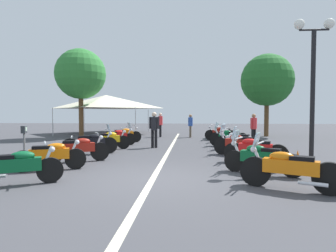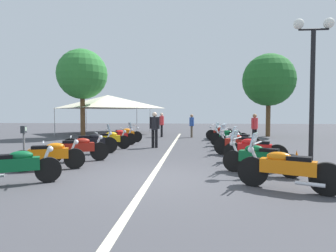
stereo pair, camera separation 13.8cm
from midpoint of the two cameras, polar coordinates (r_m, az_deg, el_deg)
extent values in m
plane|color=#424247|center=(7.28, -3.02, -10.66)|extent=(80.00, 80.00, 0.00)
cube|color=beige|center=(11.97, 0.26, -5.43)|extent=(22.60, 0.16, 0.01)
cylinder|color=black|center=(7.42, -22.65, -8.19)|extent=(0.42, 0.60, 0.61)
cube|color=#0C592D|center=(7.41, -28.61, -6.91)|extent=(0.81, 1.15, 0.30)
ellipsoid|color=#0C592D|center=(7.37, -27.24, -5.36)|extent=(0.48, 0.58, 0.22)
cube|color=black|center=(7.41, -30.34, -5.55)|extent=(0.46, 0.55, 0.12)
cylinder|color=silver|center=(7.37, -23.16, -5.91)|extent=(0.20, 0.29, 0.58)
cylinder|color=silver|center=(7.33, -23.52, -3.13)|extent=(0.56, 0.34, 0.04)
sphere|color=silver|center=(7.35, -22.32, -4.35)|extent=(0.14, 0.14, 0.14)
cylinder|color=black|center=(8.93, -18.02, -6.30)|extent=(0.37, 0.62, 0.62)
cylinder|color=black|center=(9.05, -27.17, -6.35)|extent=(0.37, 0.62, 0.62)
cube|color=orange|center=(8.93, -22.64, -5.20)|extent=(0.68, 1.11, 0.30)
ellipsoid|color=orange|center=(8.90, -21.51, -3.92)|extent=(0.44, 0.58, 0.22)
cube|color=black|center=(8.93, -24.07, -4.07)|extent=(0.43, 0.54, 0.12)
cylinder|color=silver|center=(8.89, -18.43, -4.40)|extent=(0.18, 0.29, 0.58)
cylinder|color=silver|center=(8.85, -18.72, -2.09)|extent=(0.59, 0.28, 0.04)
sphere|color=silver|center=(8.87, -17.74, -3.11)|extent=(0.14, 0.14, 0.14)
cylinder|color=silver|center=(9.20, -25.21, -6.75)|extent=(0.29, 0.54, 0.08)
cylinder|color=black|center=(10.25, -13.39, -5.03)|extent=(0.42, 0.64, 0.65)
cylinder|color=black|center=(10.15, -21.98, -5.23)|extent=(0.42, 0.64, 0.65)
cube|color=maroon|center=(10.15, -17.68, -4.14)|extent=(0.78, 1.16, 0.30)
ellipsoid|color=maroon|center=(10.14, -16.68, -2.99)|extent=(0.47, 0.58, 0.22)
cube|color=black|center=(10.12, -18.94, -3.15)|extent=(0.45, 0.55, 0.12)
cylinder|color=silver|center=(10.21, -13.75, -3.37)|extent=(0.19, 0.29, 0.58)
cylinder|color=silver|center=(10.18, -13.99, -1.36)|extent=(0.57, 0.32, 0.04)
sphere|color=silver|center=(10.21, -13.15, -2.24)|extent=(0.14, 0.14, 0.14)
cylinder|color=silver|center=(10.34, -20.27, -5.60)|extent=(0.32, 0.53, 0.08)
cylinder|color=black|center=(12.05, -11.52, -3.82)|extent=(0.43, 0.67, 0.68)
cylinder|color=black|center=(11.88, -18.92, -3.99)|extent=(0.43, 0.67, 0.68)
cube|color=black|center=(11.92, -15.21, -3.05)|extent=(0.78, 1.18, 0.30)
ellipsoid|color=black|center=(11.93, -14.36, -2.08)|extent=(0.47, 0.58, 0.22)
cube|color=black|center=(11.89, -16.27, -2.21)|extent=(0.45, 0.55, 0.12)
cylinder|color=silver|center=(12.01, -11.82, -2.40)|extent=(0.19, 0.29, 0.58)
cylinder|color=silver|center=(11.98, -12.02, -0.69)|extent=(0.57, 0.31, 0.04)
sphere|color=silver|center=(12.01, -11.31, -1.44)|extent=(0.14, 0.14, 0.14)
cylinder|color=silver|center=(12.09, -17.48, -4.35)|extent=(0.32, 0.53, 0.08)
cube|color=silver|center=(11.99, -11.65, -0.35)|extent=(0.38, 0.27, 0.32)
cylinder|color=black|center=(13.40, -8.69, -3.26)|extent=(0.39, 0.63, 0.63)
cylinder|color=black|center=(13.21, -15.18, -3.40)|extent=(0.39, 0.63, 0.63)
cube|color=#EAB214|center=(13.27, -11.92, -2.56)|extent=(0.73, 1.16, 0.30)
ellipsoid|color=#EAB214|center=(13.28, -11.15, -1.69)|extent=(0.45, 0.58, 0.22)
cube|color=black|center=(13.23, -12.87, -1.81)|extent=(0.43, 0.54, 0.12)
cylinder|color=silver|center=(13.37, -8.95, -1.99)|extent=(0.18, 0.29, 0.58)
cylinder|color=silver|center=(13.34, -9.13, -0.45)|extent=(0.58, 0.29, 0.04)
sphere|color=silver|center=(13.37, -8.50, -1.12)|extent=(0.14, 0.14, 0.14)
cylinder|color=silver|center=(13.43, -13.93, -3.70)|extent=(0.30, 0.53, 0.08)
cylinder|color=black|center=(15.02, -7.37, -2.64)|extent=(0.42, 0.62, 0.62)
cylinder|color=black|center=(14.68, -12.99, -2.81)|extent=(0.42, 0.62, 0.62)
cube|color=red|center=(14.82, -10.15, -2.03)|extent=(0.79, 1.13, 0.30)
ellipsoid|color=red|center=(14.85, -9.48, -1.25)|extent=(0.48, 0.58, 0.22)
cube|color=black|center=(14.76, -10.99, -1.36)|extent=(0.46, 0.55, 0.12)
cylinder|color=silver|center=(14.98, -7.60, -1.51)|extent=(0.20, 0.29, 0.58)
cylinder|color=silver|center=(14.95, -7.75, -0.13)|extent=(0.56, 0.33, 0.04)
sphere|color=silver|center=(15.00, -7.20, -0.73)|extent=(0.14, 0.14, 0.14)
cylinder|color=silver|center=(14.92, -11.99, -3.07)|extent=(0.33, 0.52, 0.08)
cube|color=silver|center=(14.97, -7.46, 0.14)|extent=(0.37, 0.28, 0.32)
cylinder|color=black|center=(16.51, -6.14, -2.16)|extent=(0.43, 0.62, 0.63)
cylinder|color=black|center=(16.12, -11.27, -2.30)|extent=(0.43, 0.62, 0.63)
cube|color=orange|center=(16.28, -8.68, -1.60)|extent=(0.80, 1.14, 0.30)
ellipsoid|color=orange|center=(16.32, -8.07, -0.88)|extent=(0.48, 0.58, 0.22)
cube|color=black|center=(16.22, -9.44, -0.98)|extent=(0.46, 0.55, 0.12)
cylinder|color=silver|center=(16.47, -6.34, -1.12)|extent=(0.20, 0.29, 0.58)
cylinder|color=silver|center=(16.44, -6.48, 0.13)|extent=(0.56, 0.33, 0.04)
sphere|color=silver|center=(16.49, -5.98, -0.42)|extent=(0.14, 0.14, 0.14)
cylinder|color=silver|center=(16.37, -10.37, -2.56)|extent=(0.33, 0.52, 0.08)
cylinder|color=black|center=(6.80, 17.40, -8.79)|extent=(0.42, 0.67, 0.68)
cylinder|color=black|center=(6.62, 30.13, -9.33)|extent=(0.42, 0.67, 0.68)
cube|color=orange|center=(6.64, 23.70, -7.59)|extent=(0.74, 1.13, 0.30)
ellipsoid|color=orange|center=(6.63, 22.18, -5.82)|extent=(0.46, 0.58, 0.22)
cube|color=black|center=(6.59, 25.64, -6.11)|extent=(0.44, 0.55, 0.12)
cylinder|color=silver|center=(6.74, 17.94, -6.32)|extent=(0.19, 0.29, 0.58)
cylinder|color=silver|center=(6.68, 18.31, -3.28)|extent=(0.58, 0.31, 0.04)
sphere|color=silver|center=(6.73, 17.05, -4.59)|extent=(0.14, 0.14, 0.14)
cylinder|color=silver|center=(6.48, 27.42, -10.45)|extent=(0.31, 0.53, 0.08)
cube|color=silver|center=(6.69, 17.65, -2.66)|extent=(0.38, 0.27, 0.32)
cylinder|color=black|center=(8.33, 13.67, -6.90)|extent=(0.40, 0.61, 0.61)
cylinder|color=black|center=(7.99, 24.18, -7.45)|extent=(0.40, 0.61, 0.61)
cube|color=#0C592D|center=(8.10, 18.83, -5.94)|extent=(0.77, 1.16, 0.30)
ellipsoid|color=#0C592D|center=(8.11, 17.61, -4.49)|extent=(0.47, 0.58, 0.22)
cube|color=black|center=(8.03, 20.39, -4.74)|extent=(0.45, 0.55, 0.12)
cylinder|color=silver|center=(8.26, 14.09, -4.87)|extent=(0.19, 0.29, 0.58)
cylinder|color=silver|center=(8.21, 14.38, -2.40)|extent=(0.57, 0.31, 0.04)
sphere|color=silver|center=(8.28, 13.37, -3.46)|extent=(0.14, 0.14, 0.14)
cylinder|color=silver|center=(7.88, 21.78, -8.23)|extent=(0.32, 0.53, 0.08)
cube|color=silver|center=(8.23, 13.85, -1.89)|extent=(0.38, 0.27, 0.32)
cylinder|color=black|center=(9.88, 13.51, -5.23)|extent=(0.37, 0.68, 0.68)
cylinder|color=black|center=(9.69, 21.70, -5.50)|extent=(0.37, 0.68, 0.68)
cube|color=red|center=(9.73, 17.57, -4.33)|extent=(0.64, 1.10, 0.30)
ellipsoid|color=red|center=(9.74, 16.54, -3.13)|extent=(0.43, 0.58, 0.22)
cube|color=black|center=(9.69, 18.88, -3.31)|extent=(0.41, 0.54, 0.12)
cylinder|color=silver|center=(9.83, 13.87, -3.51)|extent=(0.17, 0.30, 0.58)
cylinder|color=silver|center=(9.79, 14.12, -1.43)|extent=(0.59, 0.25, 0.04)
sphere|color=silver|center=(9.84, 13.25, -2.34)|extent=(0.14, 0.14, 0.14)
cylinder|color=silver|center=(9.55, 19.92, -6.20)|extent=(0.27, 0.54, 0.08)
cube|color=silver|center=(9.80, 13.67, -1.01)|extent=(0.38, 0.24, 0.32)
cylinder|color=black|center=(11.61, 11.26, -4.05)|extent=(0.46, 0.66, 0.68)
cylinder|color=black|center=(11.08, 18.47, -4.45)|extent=(0.46, 0.66, 0.68)
cube|color=maroon|center=(11.31, 14.79, -3.35)|extent=(0.83, 1.14, 0.30)
ellipsoid|color=maroon|center=(11.35, 13.95, -2.30)|extent=(0.49, 0.58, 0.22)
cube|color=black|center=(11.21, 15.85, -2.48)|extent=(0.47, 0.55, 0.12)
cylinder|color=silver|center=(11.56, 11.54, -2.59)|extent=(0.21, 0.29, 0.58)
cylinder|color=silver|center=(11.52, 11.74, -0.81)|extent=(0.55, 0.35, 0.04)
sphere|color=silver|center=(11.59, 11.05, -1.58)|extent=(0.14, 0.14, 0.14)
cylinder|color=silver|center=(11.02, 16.66, -5.00)|extent=(0.35, 0.51, 0.08)
cube|color=silver|center=(11.55, 11.38, -0.45)|extent=(0.37, 0.29, 0.32)
cylinder|color=black|center=(13.14, 11.47, -3.36)|extent=(0.43, 0.64, 0.65)
cylinder|color=black|center=(12.67, 17.50, -3.64)|extent=(0.43, 0.64, 0.65)
cube|color=white|center=(12.87, 14.44, -2.71)|extent=(0.77, 1.09, 0.30)
ellipsoid|color=white|center=(12.91, 13.69, -1.79)|extent=(0.48, 0.58, 0.22)
cube|color=black|center=(12.78, 15.38, -1.94)|extent=(0.46, 0.55, 0.12)
cylinder|color=silver|center=(13.09, 11.72, -2.07)|extent=(0.20, 0.29, 0.58)
cylinder|color=silver|center=(13.05, 11.90, -0.50)|extent=(0.56, 0.33, 0.04)
sphere|color=silver|center=(13.11, 11.28, -1.18)|extent=(0.14, 0.14, 0.14)
cylinder|color=silver|center=(12.59, 16.01, -4.11)|extent=(0.33, 0.52, 0.08)
cube|color=silver|center=(13.07, 11.58, -0.18)|extent=(0.37, 0.28, 0.32)
cylinder|color=black|center=(14.51, 10.15, -2.75)|extent=(0.38, 0.68, 0.67)
cylinder|color=black|center=(14.18, 15.49, -2.92)|extent=(0.38, 0.68, 0.67)
cube|color=#0C592D|center=(14.32, 12.80, -2.12)|extent=(0.65, 1.08, 0.30)
ellipsoid|color=#0C592D|center=(14.35, 12.11, -1.30)|extent=(0.43, 0.58, 0.22)
cube|color=black|center=(14.25, 13.66, -1.43)|extent=(0.42, 0.54, 0.12)
cylinder|color=silver|center=(14.47, 10.39, -1.57)|extent=(0.17, 0.30, 0.58)
cylinder|color=silver|center=(14.44, 10.55, -0.15)|extent=(0.59, 0.27, 0.04)
sphere|color=silver|center=(14.49, 9.98, -0.77)|extent=(0.14, 0.14, 0.14)
cylinder|color=silver|center=(14.07, 14.24, -3.36)|extent=(0.28, 0.54, 0.08)
cube|color=silver|center=(14.46, 10.25, 0.13)|extent=(0.38, 0.25, 0.32)
cylinder|color=black|center=(16.23, 10.12, -2.31)|extent=(0.31, 0.62, 0.60)
cylinder|color=black|center=(15.98, 15.27, -2.44)|extent=(0.31, 0.62, 0.60)
cube|color=black|center=(16.07, 12.68, -1.74)|extent=(0.60, 1.15, 0.30)
ellipsoid|color=black|center=(16.09, 12.05, -1.01)|extent=(0.40, 0.57, 0.22)
cube|color=black|center=(16.02, 13.46, -1.11)|extent=(0.39, 0.54, 0.12)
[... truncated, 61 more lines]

